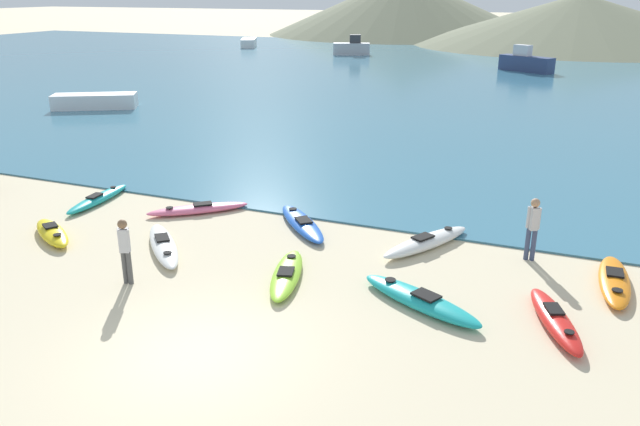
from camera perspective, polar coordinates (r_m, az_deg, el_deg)
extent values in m
plane|color=beige|center=(13.16, -11.02, -12.39)|extent=(400.00, 400.00, 0.00)
cube|color=teal|center=(53.00, 15.59, 11.63)|extent=(160.00, 70.00, 0.06)
cone|color=#6B7056|center=(105.64, 7.68, 18.37)|extent=(43.11, 43.11, 9.14)
cone|color=#6B7056|center=(90.29, 22.59, 16.01)|extent=(42.85, 42.85, 6.39)
ellipsoid|color=teal|center=(14.72, 9.13, -7.85)|extent=(3.37, 2.17, 0.33)
cube|color=black|center=(14.54, 9.68, -7.41)|extent=(0.73, 0.64, 0.05)
cylinder|color=black|center=(15.17, 6.46, -6.08)|extent=(0.27, 0.27, 0.02)
ellipsoid|color=white|center=(18.09, -14.13, -2.87)|extent=(2.82, 2.94, 0.29)
cube|color=black|center=(18.18, -14.24, -2.19)|extent=(0.68, 0.69, 0.05)
cylinder|color=black|center=(17.16, -13.76, -3.53)|extent=(0.23, 0.23, 0.02)
ellipsoid|color=red|center=(14.65, 20.69, -9.12)|extent=(1.61, 2.95, 0.33)
cube|color=black|center=(14.68, 20.60, -8.19)|extent=(0.49, 0.61, 0.05)
cylinder|color=black|center=(13.90, 21.84, -10.06)|extent=(0.21, 0.21, 0.02)
ellipsoid|color=#E5668C|center=(20.83, -11.09, 0.37)|extent=(2.93, 2.66, 0.27)
cube|color=black|center=(20.79, -10.67, 0.83)|extent=(0.69, 0.66, 0.05)
cylinder|color=black|center=(20.70, -13.60, 0.48)|extent=(0.23, 0.23, 0.02)
ellipsoid|color=#8CCC2D|center=(15.86, -3.06, -5.63)|extent=(1.53, 3.08, 0.26)
cube|color=black|center=(15.66, -3.15, -5.35)|extent=(0.52, 0.63, 0.05)
cylinder|color=black|center=(16.54, -2.63, -3.96)|extent=(0.24, 0.24, 0.02)
ellipsoid|color=yellow|center=(19.98, -23.29, -1.67)|extent=(2.55, 1.96, 0.33)
cube|color=black|center=(20.04, -23.45, -1.05)|extent=(0.59, 0.56, 0.05)
cylinder|color=black|center=(19.26, -22.89, -1.83)|extent=(0.23, 0.23, 0.02)
ellipsoid|color=orange|center=(17.08, 25.31, -5.64)|extent=(0.80, 3.15, 0.29)
cube|color=black|center=(17.15, 25.36, -4.91)|extent=(0.41, 0.57, 0.05)
cylinder|color=black|center=(16.23, 25.55, -6.38)|extent=(0.25, 0.25, 0.02)
ellipsoid|color=blue|center=(19.20, -1.67, -0.93)|extent=(2.85, 3.06, 0.27)
cube|color=black|center=(18.99, -1.51, -0.64)|extent=(0.71, 0.73, 0.05)
cylinder|color=black|center=(20.00, -2.51, 0.38)|extent=(0.26, 0.26, 0.02)
ellipsoid|color=teal|center=(22.73, -19.62, 1.23)|extent=(0.88, 3.33, 0.28)
cube|color=black|center=(22.55, -19.91, 1.50)|extent=(0.37, 0.62, 0.05)
cylinder|color=black|center=(23.38, -18.39, 2.27)|extent=(0.20, 0.20, 0.02)
ellipsoid|color=white|center=(17.95, 9.71, -2.62)|extent=(2.18, 3.35, 0.35)
cube|color=black|center=(17.75, 9.39, -2.16)|extent=(0.61, 0.72, 0.05)
cylinder|color=black|center=(18.57, 11.65, -1.35)|extent=(0.23, 0.23, 0.02)
cylinder|color=#4C4C4C|center=(16.27, -17.42, -4.74)|extent=(0.12, 0.12, 0.85)
cylinder|color=#4C4C4C|center=(16.18, -17.01, -4.83)|extent=(0.12, 0.12, 0.85)
cube|color=#B2B2B7|center=(15.95, -17.48, -2.40)|extent=(0.29, 0.27, 0.60)
cylinder|color=#B2B2B7|center=(16.02, -17.84, -2.28)|extent=(0.09, 0.09, 0.57)
cylinder|color=#B2B2B7|center=(15.86, -17.13, -2.42)|extent=(0.09, 0.09, 0.57)
sphere|color=brown|center=(15.80, -17.64, -0.98)|extent=(0.23, 0.23, 0.23)
cylinder|color=#384260|center=(17.74, 18.43, -2.73)|extent=(0.13, 0.13, 0.88)
cylinder|color=#384260|center=(17.74, 18.93, -2.79)|extent=(0.13, 0.13, 0.88)
cube|color=#B2B2B7|center=(17.48, 18.95, -0.48)|extent=(0.29, 0.31, 0.62)
cylinder|color=#B2B2B7|center=(17.48, 18.53, -0.37)|extent=(0.09, 0.09, 0.59)
cylinder|color=#B2B2B7|center=(17.47, 19.38, -0.48)|extent=(0.09, 0.09, 0.59)
sphere|color=#A37A5B|center=(17.34, 19.11, 0.88)|extent=(0.24, 0.24, 0.24)
cube|color=white|center=(40.84, -19.89, 9.59)|extent=(5.02, 3.77, 0.88)
cube|color=#B2B2B7|center=(70.98, 2.89, 14.75)|extent=(4.15, 2.52, 1.27)
cube|color=#333338|center=(70.90, 3.24, 15.61)|extent=(1.37, 1.10, 0.89)
cube|color=white|center=(81.49, -6.53, 15.21)|extent=(3.40, 4.91, 1.01)
cube|color=navy|center=(59.15, 18.33, 12.82)|extent=(4.92, 3.59, 1.32)
cube|color=silver|center=(59.33, 18.04, 13.97)|extent=(1.66, 1.39, 0.93)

